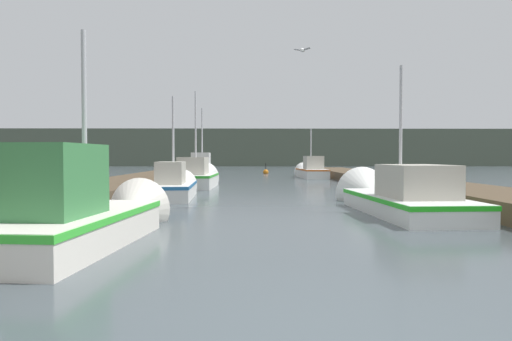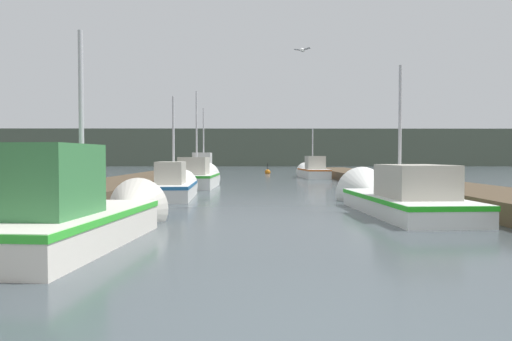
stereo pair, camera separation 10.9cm
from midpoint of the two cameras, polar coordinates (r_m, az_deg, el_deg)
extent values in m
cube|color=#4C3D2B|center=(19.96, -15.35, -1.67)|extent=(2.74, 40.00, 0.48)
cube|color=#4C3D2B|center=(20.34, 18.26, -1.63)|extent=(2.74, 40.00, 0.48)
cube|color=#4C5647|center=(73.91, 0.17, 2.78)|extent=(120.00, 16.00, 5.45)
cube|color=silver|center=(7.66, -21.46, -6.89)|extent=(1.78, 4.09, 0.55)
cube|color=green|center=(7.63, -21.48, -5.29)|extent=(1.82, 4.12, 0.10)
cone|color=silver|center=(9.89, -15.09, -4.89)|extent=(1.43, 1.05, 1.35)
cube|color=#387A42|center=(7.14, -23.32, -1.10)|extent=(1.00, 1.52, 1.04)
cylinder|color=#B2B2B7|center=(7.86, -20.63, 5.86)|extent=(0.08, 0.08, 2.88)
cube|color=silver|center=(11.69, 18.36, -4.11)|extent=(2.05, 4.91, 0.47)
cube|color=green|center=(11.68, 18.37, -3.26)|extent=(2.08, 4.94, 0.10)
cone|color=silver|center=(14.51, 13.96, -2.95)|extent=(1.76, 1.26, 1.70)
cube|color=#B2AD9E|center=(11.09, 19.55, -1.27)|extent=(1.44, 1.93, 0.75)
cylinder|color=#B2B2B7|center=(11.99, 17.80, 4.85)|extent=(0.08, 0.08, 3.21)
cube|color=silver|center=(15.68, -10.18, -2.48)|extent=(1.58, 3.93, 0.52)
cube|color=#205F98|center=(15.67, -10.18, -1.76)|extent=(1.61, 3.96, 0.10)
cone|color=silver|center=(18.07, -9.28, -1.92)|extent=(1.35, 1.02, 1.30)
cube|color=#B2AD9E|center=(15.17, -10.41, -0.28)|extent=(0.93, 1.54, 0.73)
cylinder|color=#B2B2B7|center=(15.94, -10.09, 3.83)|extent=(0.08, 0.08, 2.96)
cube|color=silver|center=(20.94, -7.39, -1.28)|extent=(1.87, 4.00, 0.61)
cube|color=green|center=(20.93, -7.39, -0.60)|extent=(1.90, 4.03, 0.10)
cone|color=silver|center=(23.34, -6.51, -0.96)|extent=(1.70, 0.94, 1.68)
cube|color=#B2AD9E|center=(20.42, -7.60, 0.58)|extent=(1.24, 1.67, 0.77)
cylinder|color=#B2B2B7|center=(21.23, -7.29, 4.73)|extent=(0.08, 0.08, 3.80)
cube|color=silver|center=(26.52, -6.50, -0.64)|extent=(1.52, 4.14, 0.61)
cube|color=purple|center=(26.51, -6.50, -0.10)|extent=(1.55, 4.17, 0.10)
cone|color=silver|center=(29.05, -6.09, -0.43)|extent=(1.37, 1.00, 1.35)
cube|color=silver|center=(25.99, -6.60, 1.11)|extent=(1.03, 1.62, 1.02)
cylinder|color=#B2B2B7|center=(26.83, -6.46, 3.89)|extent=(0.08, 0.08, 3.60)
cube|color=silver|center=(30.39, 7.29, -0.34)|extent=(1.65, 4.63, 0.61)
cube|color=#C55E25|center=(30.38, 7.29, 0.12)|extent=(1.68, 4.66, 0.10)
cone|color=silver|center=(33.13, 6.42, -0.17)|extent=(1.41, 1.08, 1.36)
cube|color=#B2AD9E|center=(29.81, 7.50, 1.00)|extent=(1.19, 1.50, 0.84)
cylinder|color=#B2B2B7|center=(30.71, 7.19, 2.72)|extent=(0.08, 0.08, 2.65)
cylinder|color=#473523|center=(35.67, -6.28, 0.32)|extent=(0.22, 0.22, 1.04)
cylinder|color=silver|center=(35.66, -6.28, 1.19)|extent=(0.25, 0.25, 0.04)
cylinder|color=#473523|center=(9.35, -24.04, -2.84)|extent=(0.21, 0.21, 1.37)
cylinder|color=silver|center=(9.32, -24.10, 1.50)|extent=(0.24, 0.24, 0.04)
sphere|color=#BF6513|center=(37.40, 1.56, -0.21)|extent=(0.46, 0.46, 0.46)
cylinder|color=black|center=(37.39, 1.56, 0.53)|extent=(0.06, 0.06, 0.50)
ellipsoid|color=white|center=(15.24, 6.02, 14.75)|extent=(0.25, 0.31, 0.12)
cube|color=gray|center=(15.20, 6.53, 14.86)|extent=(0.30, 0.23, 0.07)
cube|color=gray|center=(15.29, 5.53, 14.78)|extent=(0.30, 0.23, 0.07)
camera|label=1|loc=(0.05, -89.79, 0.01)|focal=32.00mm
camera|label=2|loc=(0.05, 90.21, -0.01)|focal=32.00mm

